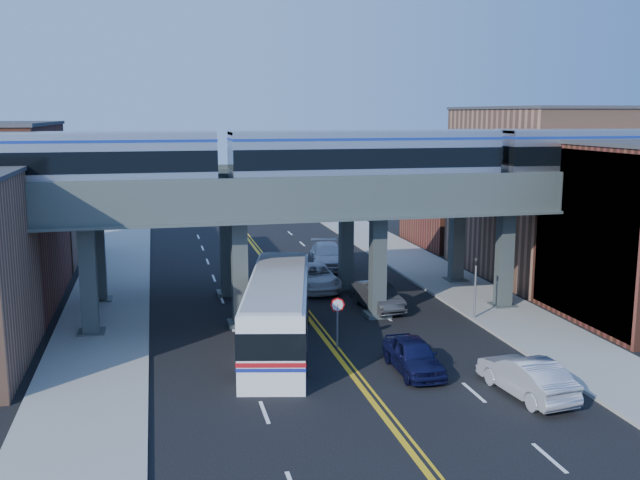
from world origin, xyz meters
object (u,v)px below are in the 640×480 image
object	(u,v)px
transit_bus	(278,312)
car_lane_c	(314,277)
stop_sign	(337,314)
car_lane_b	(377,296)
car_parked_curb	(526,376)
car_lane_a	(413,355)
car_lane_d	(328,256)
traffic_signal	(475,281)
transit_train	(366,158)

from	to	relation	value
transit_bus	car_lane_c	distance (m)	12.14
stop_sign	car_lane_c	xyz separation A→B (m)	(1.57, 12.26, -0.93)
car_lane_b	car_parked_curb	xyz separation A→B (m)	(2.01, -14.25, 0.03)
stop_sign	car_lane_a	bearing A→B (deg)	-57.69
car_lane_b	car_parked_curb	bearing A→B (deg)	-88.65
car_lane_d	stop_sign	bearing A→B (deg)	-94.29
traffic_signal	car_lane_b	bearing A→B (deg)	143.26
transit_train	traffic_signal	xyz separation A→B (m)	(6.01, -2.00, -6.96)
transit_train	car_lane_c	size ratio (longest dim) A/B	7.89
traffic_signal	car_lane_a	bearing A→B (deg)	-131.97
car_lane_d	car_parked_curb	distance (m)	26.68
car_lane_a	car_lane_c	distance (m)	16.34
traffic_signal	car_lane_d	size ratio (longest dim) A/B	0.66
transit_train	traffic_signal	bearing A→B (deg)	-18.42
stop_sign	car_lane_a	xyz separation A→B (m)	(2.56, -4.05, -0.97)
traffic_signal	stop_sign	bearing A→B (deg)	-161.37
stop_sign	car_lane_b	world-z (taller)	stop_sign
car_parked_curb	stop_sign	bearing A→B (deg)	-58.00
car_lane_a	car_lane_c	bearing A→B (deg)	93.80
transit_train	car_lane_a	distance (m)	12.40
traffic_signal	transit_bus	world-z (taller)	traffic_signal
car_lane_c	car_lane_d	world-z (taller)	car_lane_d
car_lane_a	car_lane_b	size ratio (longest dim) A/B	0.95
car_lane_a	car_lane_d	distance (m)	22.95
car_lane_c	car_lane_d	xyz separation A→B (m)	(2.52, 6.59, 0.07)
stop_sign	transit_bus	size ratio (longest dim) A/B	0.19
transit_train	transit_bus	world-z (taller)	transit_train
stop_sign	transit_bus	bearing A→B (deg)	160.73
transit_train	car_parked_curb	xyz separation A→B (m)	(3.31, -12.74, -8.43)
transit_train	car_lane_b	bearing A→B (deg)	49.41
car_lane_a	car_parked_curb	bearing A→B (deg)	-45.06
stop_sign	car_lane_b	distance (m)	7.81
traffic_signal	car_lane_a	xyz separation A→B (m)	(-6.34, -7.05, -1.51)
transit_train	stop_sign	world-z (taller)	transit_train
car_lane_b	car_lane_a	bearing A→B (deg)	-105.45
car_lane_a	car_lane_d	bearing A→B (deg)	86.50
car_lane_a	car_lane_d	world-z (taller)	car_lane_d
car_lane_a	car_lane_d	size ratio (longest dim) A/B	0.74
traffic_signal	car_lane_d	xyz separation A→B (m)	(-4.81, 15.85, -1.40)
traffic_signal	transit_bus	size ratio (longest dim) A/B	0.30
transit_bus	stop_sign	bearing A→B (deg)	-96.67
car_lane_c	car_parked_curb	size ratio (longest dim) A/B	1.18
car_lane_d	car_parked_curb	world-z (taller)	car_lane_d
stop_sign	traffic_signal	size ratio (longest dim) A/B	0.64
transit_train	car_lane_c	xyz separation A→B (m)	(-1.32, 7.26, -8.43)
stop_sign	car_lane_c	size ratio (longest dim) A/B	0.44
car_lane_a	car_lane_b	bearing A→B (deg)	81.55
traffic_signal	car_parked_curb	bearing A→B (deg)	-104.11
stop_sign	car_lane_c	world-z (taller)	stop_sign
car_lane_b	car_lane_d	xyz separation A→B (m)	(-0.10, 12.34, 0.10)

